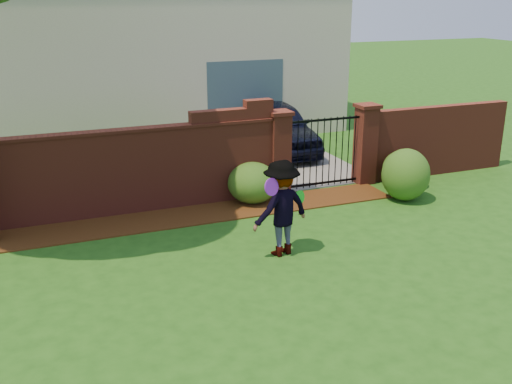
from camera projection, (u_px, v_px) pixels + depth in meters
name	position (u px, v px, depth m)	size (l,w,h in m)	color
ground	(240.00, 292.00, 9.01)	(80.00, 80.00, 0.01)	#1E4C13
mulch_bed	(136.00, 223.00, 11.61)	(11.10, 1.08, 0.03)	#361B09
brick_wall	(72.00, 175.00, 11.53)	(8.70, 0.31, 2.16)	maroon
brick_wall_return	(436.00, 140.00, 14.55)	(4.00, 0.25, 1.70)	maroon
pillar_left	(279.00, 152.00, 13.06)	(0.50, 0.50, 1.88)	maroon
pillar_right	(365.00, 143.00, 13.82)	(0.50, 0.50, 1.88)	maroon
iron_gate	(323.00, 152.00, 13.47)	(1.78, 0.03, 1.60)	black
driveway	(258.00, 148.00, 17.27)	(3.20, 8.00, 0.01)	slate
house	(139.00, 30.00, 18.90)	(12.40, 6.40, 6.30)	beige
car	(280.00, 128.00, 16.56)	(1.63, 4.05, 1.38)	black
shrub_left	(253.00, 183.00, 12.66)	(1.08, 1.08, 0.88)	#204E17
shrub_middle	(406.00, 175.00, 12.79)	(1.04, 1.04, 1.14)	#204E17
shrub_right	(404.00, 169.00, 13.70)	(0.97, 0.97, 0.86)	#204E17
man	(282.00, 209.00, 10.01)	(1.08, 0.62, 1.67)	gray
frisbee_purple	(272.00, 187.00, 9.59)	(0.29, 0.29, 0.03)	purple
frisbee_green	(300.00, 197.00, 10.14)	(0.24, 0.24, 0.02)	green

